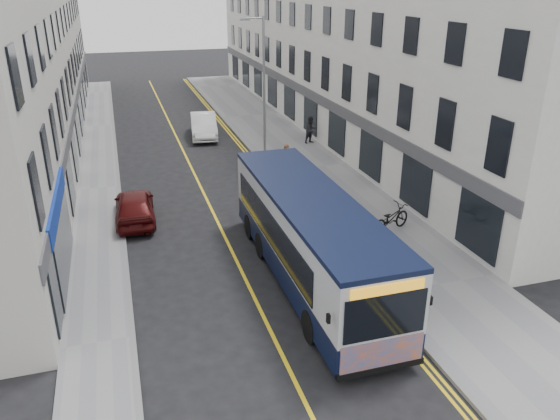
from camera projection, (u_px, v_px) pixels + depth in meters
ground at (254, 297)px, 18.19m from camera, size 140.00×140.00×0.00m
pavement_east at (309, 168)px, 30.42m from camera, size 4.50×64.00×0.12m
pavement_west at (98, 189)px, 27.40m from camera, size 2.00×64.00×0.12m
kerb_east at (270, 172)px, 29.81m from camera, size 0.18×64.00×0.13m
kerb_west at (119, 187)px, 27.67m from camera, size 0.18×64.00×0.13m
road_centre_line at (197, 180)px, 28.76m from camera, size 0.12×64.00×0.01m
road_dbl_yellow_inner at (262, 174)px, 29.71m from camera, size 0.10×64.00×0.01m
road_dbl_yellow_outer at (266, 173)px, 29.77m from camera, size 0.10×64.00×0.01m
terrace_east at (339, 31)px, 37.24m from camera, size 6.00×46.00×13.00m
terrace_west at (13, 40)px, 31.74m from camera, size 6.00×46.00×13.00m
streetlamp at (263, 86)px, 29.93m from camera, size 1.32×0.18×8.00m
city_bus at (310, 236)px, 18.52m from camera, size 2.57×10.99×3.19m
bicycle at (391, 219)px, 22.47m from camera, size 2.26×1.54×1.13m
pedestrian_near at (287, 160)px, 28.84m from camera, size 0.72×0.60×1.70m
pedestrian_far at (311, 130)px, 34.53m from camera, size 1.02×0.92×1.72m
car_white at (204, 125)px, 36.40m from camera, size 2.19×4.85×1.54m
car_maroon at (135, 206)px, 23.65m from camera, size 1.80×4.18×1.41m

